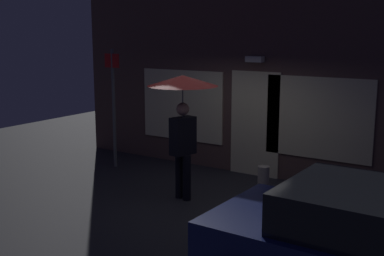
# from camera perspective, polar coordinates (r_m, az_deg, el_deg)

# --- Properties ---
(ground_plane) EXTENTS (18.00, 18.00, 0.00)m
(ground_plane) POSITION_cam_1_polar(r_m,az_deg,el_deg) (8.92, 0.80, -8.66)
(ground_plane) COLOR #26262B
(building_facade) EXTENTS (9.19, 0.48, 4.38)m
(building_facade) POSITION_cam_1_polar(r_m,az_deg,el_deg) (10.50, 7.71, 6.31)
(building_facade) COLOR brown
(building_facade) RESTS_ON ground
(person_with_umbrella) EXTENTS (1.25, 1.25, 2.25)m
(person_with_umbrella) POSITION_cam_1_polar(r_m,az_deg,el_deg) (8.76, -1.07, 3.17)
(person_with_umbrella) COLOR black
(person_with_umbrella) RESTS_ON ground
(street_sign_post) EXTENTS (0.40, 0.07, 2.63)m
(street_sign_post) POSITION_cam_1_polar(r_m,az_deg,el_deg) (11.13, -8.96, 3.00)
(street_sign_post) COLOR #595B60
(street_sign_post) RESTS_ON ground
(sidewalk_bollard) EXTENTS (0.21, 0.21, 0.56)m
(sidewalk_bollard) POSITION_cam_1_polar(r_m,az_deg,el_deg) (9.37, 8.17, -6.02)
(sidewalk_bollard) COLOR #B2A899
(sidewalk_bollard) RESTS_ON ground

